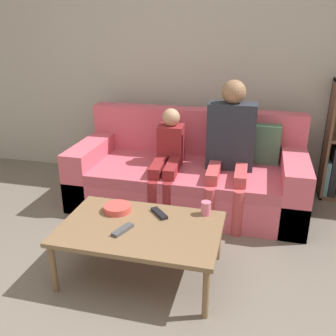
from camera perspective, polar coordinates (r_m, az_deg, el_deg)
The scene contains 10 objects.
ground_plane at distance 2.32m, azimuth -9.54°, elevation -23.14°, with size 22.00×22.00×0.00m, color #70665B.
wall_back at distance 3.90m, azimuth 3.25°, elevation 16.87°, with size 12.00×0.06×2.60m.
couch at distance 3.51m, azimuth 3.29°, elevation -1.09°, with size 2.08×0.94×0.83m.
coffee_table at distance 2.49m, azimuth -4.22°, elevation -9.51°, with size 1.05×0.68×0.37m.
person_adult at distance 3.26m, azimuth 9.47°, elevation 4.09°, with size 0.41×0.65×1.16m.
person_child at distance 3.32m, azimuth -0.02°, elevation 1.86°, with size 0.25×0.65×0.89m.
cup_near at distance 2.60m, azimuth 5.80°, elevation -6.10°, with size 0.07×0.07×0.10m.
tv_remote_0 at distance 2.60m, azimuth -1.35°, elevation -6.91°, with size 0.15×0.16×0.02m.
tv_remote_1 at distance 2.42m, azimuth -6.92°, elevation -9.33°, with size 0.10×0.18×0.02m.
snack_bowl at distance 2.66m, azimuth -7.72°, elevation -6.09°, with size 0.19×0.19×0.05m.
Camera 1 is at (0.73, -1.48, 1.62)m, focal length 40.00 mm.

